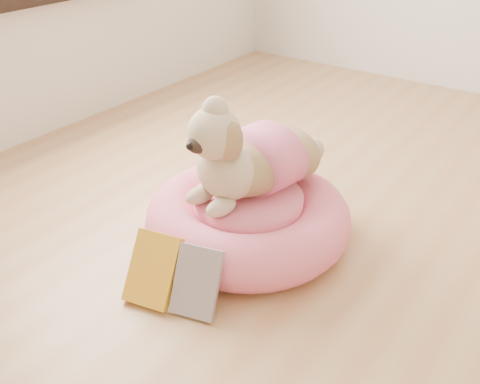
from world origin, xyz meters
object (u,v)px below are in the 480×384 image
Objects in this scene: dog at (250,140)px; book_white at (197,282)px; book_yellow at (153,269)px; pet_bed at (248,218)px.

dog is 2.50× the size of book_white.
dog is at bearing 87.95° from book_white.
book_yellow is at bearing 178.29° from book_white.
book_yellow is (-0.05, -0.45, -0.29)m from dog.
dog is at bearing 119.29° from pet_bed.
pet_bed is 0.40m from book_white.
book_yellow is (-0.07, -0.43, 0.01)m from pet_bed.
dog is 2.34× the size of book_yellow.
dog reaches higher than pet_bed.
book_white is (0.08, -0.39, 0.01)m from pet_bed.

